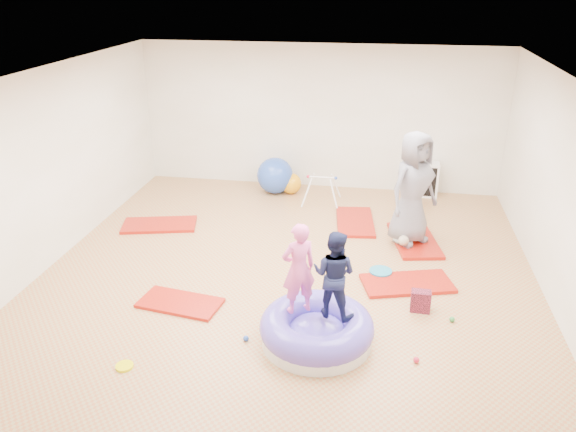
# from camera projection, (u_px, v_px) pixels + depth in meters

# --- Properties ---
(room) EXTENTS (7.01, 8.01, 2.81)m
(room) POSITION_uv_depth(u_px,v_px,m) (284.00, 190.00, 7.27)
(room) COLOR tan
(room) RESTS_ON ground
(gym_mat_front_left) EXTENTS (1.13, 0.69, 0.04)m
(gym_mat_front_left) POSITION_uv_depth(u_px,v_px,m) (180.00, 303.00, 7.32)
(gym_mat_front_left) COLOR #B52B08
(gym_mat_front_left) RESTS_ON ground
(gym_mat_mid_left) EXTENTS (1.34, 0.89, 0.05)m
(gym_mat_mid_left) POSITION_uv_depth(u_px,v_px,m) (159.00, 225.00, 9.59)
(gym_mat_mid_left) COLOR #B52B08
(gym_mat_mid_left) RESTS_ON ground
(gym_mat_center_back) EXTENTS (0.75, 1.29, 0.05)m
(gym_mat_center_back) POSITION_uv_depth(u_px,v_px,m) (355.00, 222.00, 9.71)
(gym_mat_center_back) COLOR #B52B08
(gym_mat_center_back) RESTS_ON ground
(gym_mat_right) EXTENTS (1.35, 0.93, 0.05)m
(gym_mat_right) POSITION_uv_depth(u_px,v_px,m) (407.00, 283.00, 7.78)
(gym_mat_right) COLOR #B52B08
(gym_mat_right) RESTS_ON ground
(gym_mat_rear_right) EXTENTS (0.88, 1.40, 0.05)m
(gym_mat_rear_right) POSITION_uv_depth(u_px,v_px,m) (414.00, 240.00, 9.03)
(gym_mat_rear_right) COLOR #B52B08
(gym_mat_rear_right) RESTS_ON ground
(inflatable_cushion) EXTENTS (1.34, 1.34, 0.42)m
(inflatable_cushion) POSITION_uv_depth(u_px,v_px,m) (317.00, 330.00, 6.53)
(inflatable_cushion) COLOR silver
(inflatable_cushion) RESTS_ON ground
(child_pink) EXTENTS (0.49, 0.44, 1.12)m
(child_pink) POSITION_uv_depth(u_px,v_px,m) (299.00, 265.00, 6.35)
(child_pink) COLOR pink
(child_pink) RESTS_ON inflatable_cushion
(child_navy) EXTENTS (0.60, 0.52, 1.06)m
(child_navy) POSITION_uv_depth(u_px,v_px,m) (334.00, 270.00, 6.29)
(child_navy) COLOR #161C40
(child_navy) RESTS_ON inflatable_cushion
(adult_caregiver) EXTENTS (1.02, 1.01, 1.78)m
(adult_caregiver) POSITION_uv_depth(u_px,v_px,m) (413.00, 188.00, 8.61)
(adult_caregiver) COLOR slate
(adult_caregiver) RESTS_ON gym_mat_rear_right
(infant) EXTENTS (0.35, 0.36, 0.21)m
(infant) POSITION_uv_depth(u_px,v_px,m) (403.00, 238.00, 8.80)
(infant) COLOR #C3EEFF
(infant) RESTS_ON gym_mat_rear_right
(ball_pit_balls) EXTENTS (2.50, 1.16, 0.07)m
(ball_pit_balls) POSITION_uv_depth(u_px,v_px,m) (352.00, 329.00, 6.77)
(ball_pit_balls) COLOR #274BB2
(ball_pit_balls) RESTS_ON ground
(exercise_ball_blue) EXTENTS (0.71, 0.71, 0.71)m
(exercise_ball_blue) POSITION_uv_depth(u_px,v_px,m) (275.00, 176.00, 10.93)
(exercise_ball_blue) COLOR #274BB2
(exercise_ball_blue) RESTS_ON ground
(exercise_ball_orange) EXTENTS (0.41, 0.41, 0.41)m
(exercise_ball_orange) POSITION_uv_depth(u_px,v_px,m) (291.00, 183.00, 10.95)
(exercise_ball_orange) COLOR orange
(exercise_ball_orange) RESTS_ON ground
(infant_play_gym) EXTENTS (0.69, 0.66, 0.53)m
(infant_play_gym) POSITION_uv_depth(u_px,v_px,m) (322.00, 185.00, 10.42)
(infant_play_gym) COLOR white
(infant_play_gym) RESTS_ON ground
(cube_shelf) EXTENTS (0.66, 0.33, 0.66)m
(cube_shelf) POSITION_uv_depth(u_px,v_px,m) (420.00, 179.00, 10.82)
(cube_shelf) COLOR white
(cube_shelf) RESTS_ON ground
(balance_disc) EXTENTS (0.33, 0.33, 0.07)m
(balance_disc) POSITION_uv_depth(u_px,v_px,m) (381.00, 273.00, 8.04)
(balance_disc) COLOR teal
(balance_disc) RESTS_ON ground
(backpack) EXTENTS (0.25, 0.16, 0.29)m
(backpack) POSITION_uv_depth(u_px,v_px,m) (421.00, 301.00, 7.14)
(backpack) COLOR #A92342
(backpack) RESTS_ON ground
(yellow_toy) EXTENTS (0.20, 0.20, 0.03)m
(yellow_toy) POSITION_uv_depth(u_px,v_px,m) (124.00, 366.00, 6.16)
(yellow_toy) COLOR #ECE807
(yellow_toy) RESTS_ON ground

